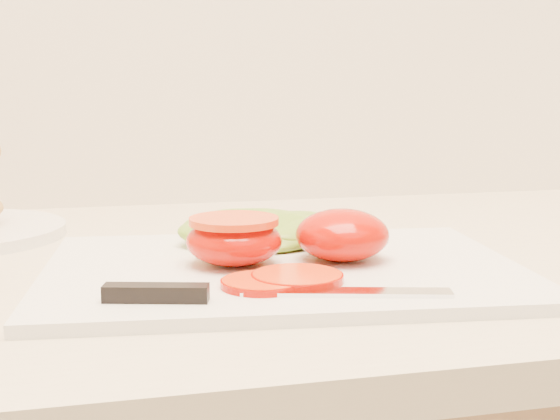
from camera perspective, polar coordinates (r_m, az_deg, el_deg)
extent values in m
cube|color=silver|center=(0.66, 0.21, -4.40)|extent=(0.43, 0.33, 0.01)
ellipsoid|color=#B00200|center=(0.67, 4.58, -1.82)|extent=(0.08, 0.08, 0.04)
ellipsoid|color=#B00200|center=(0.66, -3.38, -2.28)|extent=(0.08, 0.08, 0.04)
cylinder|color=red|center=(0.65, -3.39, -0.80)|extent=(0.08, 0.08, 0.01)
cylinder|color=#E85720|center=(0.60, 1.27, -4.97)|extent=(0.07, 0.07, 0.01)
cylinder|color=#E85720|center=(0.59, -1.32, -5.36)|extent=(0.06, 0.06, 0.01)
ellipsoid|color=#8FB730|center=(0.74, -1.94, -1.53)|extent=(0.16, 0.12, 0.03)
ellipsoid|color=#8FB730|center=(0.75, 1.80, -1.46)|extent=(0.14, 0.13, 0.02)
cube|color=silver|center=(0.57, 4.86, -6.02)|extent=(0.15, 0.06, 0.00)
cube|color=black|center=(0.56, -9.06, -6.02)|extent=(0.08, 0.03, 0.01)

